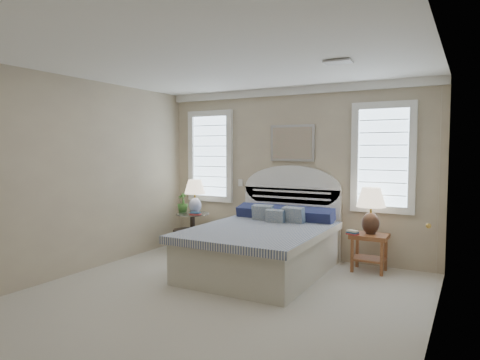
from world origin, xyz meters
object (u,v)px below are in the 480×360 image
Objects in this scene: side_table_left at (193,227)px; bed at (265,244)px; lamp_left at (195,193)px; lamp_right at (371,205)px; floor_pot at (185,240)px; nightstand_right at (369,244)px.

bed is at bearing -19.74° from side_table_left.
lamp_right is (2.92, 0.12, -0.05)m from lamp_left.
floor_pot is (-0.02, -0.18, -0.20)m from side_table_left.
bed is 1.59m from lamp_right.
side_table_left is at bearing -142.81° from lamp_left.
floor_pot is at bearing -174.67° from nightstand_right.
lamp_left is at bearing -178.57° from nightstand_right.
lamp_left is at bearing 74.18° from floor_pot.
side_table_left is 0.26m from floor_pot.
floor_pot is at bearing -173.83° from lamp_right.
side_table_left is 2.95m from nightstand_right.
bed is at bearing -151.97° from nightstand_right.
lamp_left is at bearing 159.00° from bed.
floor_pot is (-2.97, -0.28, -0.20)m from nightstand_right.
bed reaches higher than lamp_right.
lamp_left reaches higher than side_table_left.
lamp_right is (2.95, 0.14, 0.55)m from side_table_left.
bed is 5.44× the size of floor_pot.
lamp_left reaches higher than lamp_right.
floor_pot is (-1.67, 0.41, -0.20)m from bed.
bed is 4.29× the size of nightstand_right.
nightstand_right is at bearing 1.43° from lamp_left.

